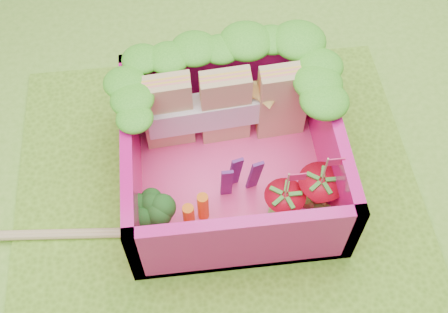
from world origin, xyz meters
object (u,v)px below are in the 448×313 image
bento_box (232,154)px  sandwich_stack (226,107)px  broccoli (151,209)px  strawberry_right (319,193)px  strawberry_left (283,205)px  chopsticks (60,234)px

bento_box → sandwich_stack: bearing=88.9°
bento_box → broccoli: size_ratio=4.05×
strawberry_right → bento_box: bearing=149.7°
strawberry_left → strawberry_right: (0.23, 0.05, 0.01)m
strawberry_right → broccoli: bearing=-179.0°
broccoli → strawberry_right: strawberry_right is taller
broccoli → strawberry_right: bearing=1.0°
strawberry_right → strawberry_left: bearing=-166.5°
bento_box → sandwich_stack: sandwich_stack is taller
strawberry_left → bento_box: bearing=128.4°
strawberry_right → chopsticks: size_ratio=0.22×
bento_box → strawberry_left: 0.45m
broccoli → chopsticks: 0.62m
strawberry_left → strawberry_right: size_ratio=0.94×
broccoli → strawberry_left: (0.79, -0.04, -0.05)m
strawberry_left → broccoli: bearing=177.3°
sandwich_stack → broccoli: 0.83m
bento_box → strawberry_left: (0.27, -0.35, -0.09)m
sandwich_stack → strawberry_left: bearing=-68.5°
bento_box → broccoli: bento_box is taller
broccoli → chopsticks: (-0.58, 0.00, -0.21)m
bento_box → chopsticks: (-1.10, -0.31, -0.25)m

